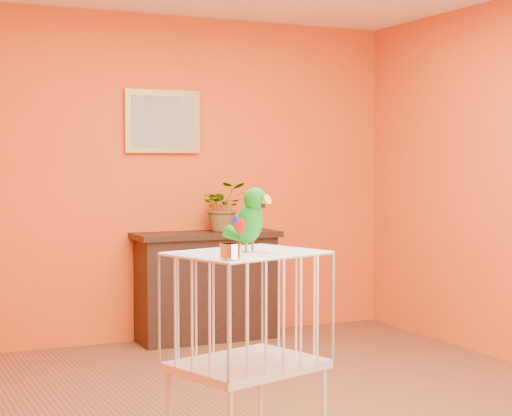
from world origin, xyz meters
name	(u,v)px	position (x,y,z in m)	size (l,w,h in m)	color
ground	(289,412)	(0.00, 0.00, 0.00)	(4.50, 4.50, 0.00)	brown
room_shell	(289,134)	(0.00, 0.00, 1.58)	(4.50, 4.50, 4.50)	#E15015
console_cabinet	(207,286)	(0.30, 2.04, 0.44)	(1.17, 0.42, 0.87)	black
potted_plant	(226,213)	(0.45, 2.00, 1.02)	(0.36, 0.40, 0.31)	#26722D
framed_picture	(163,121)	(0.00, 2.22, 1.75)	(0.62, 0.04, 0.50)	#A3853A
birdcage	(247,354)	(-0.56, -0.66, 0.52)	(0.77, 0.67, 1.00)	silver
feed_cup	(230,251)	(-0.75, -0.91, 1.04)	(0.09, 0.09, 0.07)	silver
parrot	(250,219)	(-0.52, -0.61, 1.16)	(0.19, 0.27, 0.31)	#59544C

